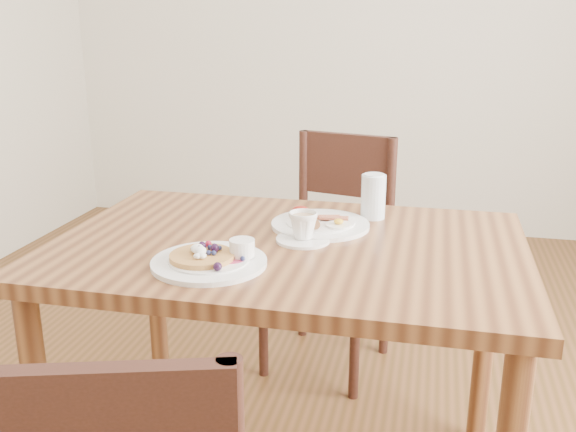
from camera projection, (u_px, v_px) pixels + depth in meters
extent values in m
plane|color=beige|center=(384.00, 1.00, 3.78)|extent=(4.00, 0.00, 4.00)
cube|color=brown|center=(288.00, 249.00, 1.65)|extent=(1.20, 0.80, 0.04)
cylinder|color=brown|center=(41.00, 423.00, 1.56)|extent=(0.06, 0.06, 0.71)
cylinder|color=brown|center=(485.00, 341.00, 1.96)|extent=(0.06, 0.06, 0.71)
cylinder|color=brown|center=(157.00, 307.00, 2.19)|extent=(0.06, 0.06, 0.71)
cube|color=#3B1C15|center=(327.00, 256.00, 2.40)|extent=(0.50, 0.50, 0.04)
cylinder|color=#3B1C15|center=(263.00, 323.00, 2.38)|extent=(0.04, 0.04, 0.43)
cylinder|color=#3B1C15|center=(355.00, 343.00, 2.24)|extent=(0.04, 0.04, 0.43)
cylinder|color=#3B1C15|center=(303.00, 288.00, 2.70)|extent=(0.04, 0.04, 0.43)
cylinder|color=#3B1C15|center=(385.00, 304.00, 2.55)|extent=(0.04, 0.04, 0.43)
cylinder|color=#3B1C15|center=(391.00, 194.00, 2.42)|extent=(0.04, 0.04, 0.43)
cylinder|color=#3B1C15|center=(303.00, 184.00, 2.56)|extent=(0.04, 0.04, 0.43)
cube|color=#3B1C15|center=(347.00, 165.00, 2.47)|extent=(0.38, 0.11, 0.24)
cylinder|color=white|center=(209.00, 262.00, 1.49)|extent=(0.27, 0.27, 0.01)
cylinder|color=white|center=(209.00, 260.00, 1.49)|extent=(0.19, 0.19, 0.01)
cylinder|color=#B22D59|center=(231.00, 259.00, 1.49)|extent=(0.07, 0.07, 0.00)
cylinder|color=#C68C47|center=(202.00, 256.00, 1.48)|extent=(0.15, 0.15, 0.01)
ellipsoid|color=white|center=(199.00, 250.00, 1.48)|extent=(0.03, 0.03, 0.02)
ellipsoid|color=white|center=(201.00, 256.00, 1.45)|extent=(0.02, 0.02, 0.01)
cylinder|color=white|center=(242.00, 248.00, 1.50)|extent=(0.06, 0.06, 0.04)
cylinder|color=#591E07|center=(242.00, 241.00, 1.49)|extent=(0.05, 0.05, 0.00)
sphere|color=black|center=(216.00, 249.00, 1.49)|extent=(0.02, 0.02, 0.02)
sphere|color=#1E234C|center=(219.00, 248.00, 1.51)|extent=(0.01, 0.01, 0.01)
sphere|color=#1E234C|center=(216.00, 245.00, 1.52)|extent=(0.01, 0.01, 0.01)
sphere|color=#B21938|center=(207.00, 246.00, 1.51)|extent=(0.02, 0.02, 0.02)
sphere|color=black|center=(199.00, 246.00, 1.51)|extent=(0.02, 0.02, 0.02)
sphere|color=#1E234C|center=(193.00, 250.00, 1.49)|extent=(0.01, 0.01, 0.01)
sphere|color=black|center=(201.00, 251.00, 1.48)|extent=(0.02, 0.02, 0.02)
sphere|color=#1E234C|center=(206.00, 254.00, 1.47)|extent=(0.01, 0.01, 0.01)
sphere|color=#1E234C|center=(216.00, 254.00, 1.47)|extent=(0.01, 0.01, 0.01)
sphere|color=#1E234C|center=(230.00, 266.00, 1.43)|extent=(0.01, 0.01, 0.01)
sphere|color=#B21938|center=(241.00, 260.00, 1.46)|extent=(0.01, 0.01, 0.01)
sphere|color=black|center=(244.00, 252.00, 1.50)|extent=(0.02, 0.02, 0.02)
cylinder|color=white|center=(320.00, 225.00, 1.76)|extent=(0.27, 0.27, 0.01)
cylinder|color=white|center=(320.00, 222.00, 1.76)|extent=(0.19, 0.19, 0.01)
cylinder|color=brown|center=(305.00, 218.00, 1.75)|extent=(0.06, 0.10, 0.03)
cylinder|color=brown|center=(313.00, 220.00, 1.73)|extent=(0.06, 0.10, 0.03)
cube|color=maroon|center=(326.00, 217.00, 1.79)|extent=(0.08, 0.04, 0.01)
cube|color=maroon|center=(334.00, 218.00, 1.77)|extent=(0.08, 0.03, 0.01)
cylinder|color=white|center=(339.00, 225.00, 1.72)|extent=(0.07, 0.07, 0.00)
ellipsoid|color=yellow|center=(339.00, 221.00, 1.72)|extent=(0.03, 0.03, 0.01)
ellipsoid|color=#A5190F|center=(300.00, 211.00, 1.81)|extent=(0.05, 0.05, 0.03)
cylinder|color=white|center=(303.00, 240.00, 1.65)|extent=(0.14, 0.14, 0.01)
imported|color=white|center=(303.00, 225.00, 1.64)|extent=(0.11, 0.11, 0.07)
cylinder|color=tan|center=(303.00, 217.00, 1.63)|extent=(0.07, 0.07, 0.00)
cylinder|color=silver|center=(373.00, 197.00, 1.83)|extent=(0.07, 0.07, 0.13)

